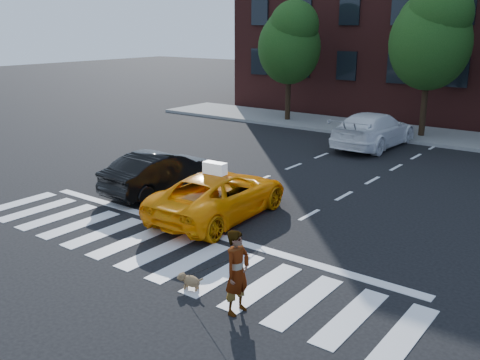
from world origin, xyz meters
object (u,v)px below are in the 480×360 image
object	(u,v)px
tree_left	(290,40)
dog	(189,280)
woman	(237,272)
tree_mid	(432,33)
taxi	(220,195)
black_sedan	(162,172)
white_suv	(374,130)

from	to	relation	value
tree_left	dog	xyz separation A→B (m)	(8.82, -17.96, -4.24)
tree_left	woman	size ratio (longest dim) A/B	3.97
tree_mid	taxi	size ratio (longest dim) A/B	1.53
tree_mid	dog	distance (m)	18.60
tree_left	taxi	bearing A→B (deg)	-65.09
woman	dog	world-z (taller)	woman
tree_left	black_sedan	xyz separation A→B (m)	(3.65, -13.53, -3.77)
taxi	dog	bearing A→B (deg)	117.30
woman	tree_mid	bearing A→B (deg)	9.72
tree_mid	black_sedan	size ratio (longest dim) A/B	1.74
black_sedan	dog	world-z (taller)	black_sedan
white_suv	black_sedan	bearing A→B (deg)	76.45
tree_mid	woman	bearing A→B (deg)	-81.65
tree_left	white_suv	bearing A→B (deg)	-26.18
tree_left	tree_mid	bearing A→B (deg)	-0.00
taxi	woman	world-z (taller)	woman
black_sedan	woman	distance (m)	7.95
taxi	woman	distance (m)	5.27
tree_mid	woman	world-z (taller)	tree_mid
black_sedan	white_suv	distance (m)	10.75
taxi	tree_mid	bearing A→B (deg)	-96.99
white_suv	woman	size ratio (longest dim) A/B	3.23
dog	taxi	bearing A→B (deg)	103.16
black_sedan	woman	size ratio (longest dim) A/B	2.49
tree_mid	woman	size ratio (longest dim) A/B	4.33
taxi	white_suv	xyz separation A→B (m)	(-0.22, 11.07, 0.12)
tree_left	woman	distance (m)	21.07
black_sedan	white_suv	bearing A→B (deg)	-102.23
taxi	white_suv	world-z (taller)	white_suv
white_suv	tree_left	bearing A→B (deg)	-25.04
tree_left	dog	size ratio (longest dim) A/B	11.27
taxi	white_suv	bearing A→B (deg)	-92.22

